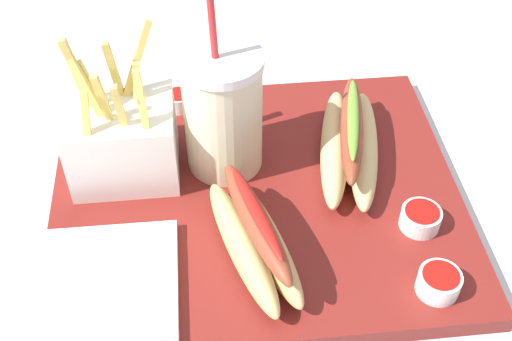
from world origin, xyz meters
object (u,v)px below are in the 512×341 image
Objects in this scene: ketchup_cup_1 at (421,218)px; ketchup_cup_3 at (179,100)px; hot_dog_2 at (350,142)px; soda_cup at (223,111)px; napkin_stack at (108,283)px; fries_basket at (122,138)px; hot_dog_1 at (256,237)px; ketchup_cup_2 at (439,282)px.

ketchup_cup_1 is 0.31m from ketchup_cup_3.
soda_cup is at bearing -4.45° from hot_dog_2.
fries_basket is at bearing -94.65° from napkin_stack.
ketchup_cup_3 is (0.18, -0.11, -0.01)m from hot_dog_2.
hot_dog_1 is at bearing 98.81° from soda_cup.
napkin_stack is (0.14, 0.02, -0.02)m from hot_dog_1.
hot_dog_2 is 0.11m from ketchup_cup_1.
ketchup_cup_3 is (0.23, -0.21, -0.00)m from ketchup_cup_1.
hot_dog_2 is (-0.13, 0.01, -0.05)m from soda_cup.
hot_dog_2 is 0.21m from ketchup_cup_3.
fries_basket is 0.16m from napkin_stack.
napkin_stack is (0.07, 0.25, -0.01)m from ketchup_cup_3.
hot_dog_1 is 0.17m from hot_dog_2.
hot_dog_1 is at bearing 46.78° from hot_dog_2.
fries_basket is at bearing -2.16° from hot_dog_2.
soda_cup reaches higher than hot_dog_2.
hot_dog_2 is at bearing -63.47° from ketchup_cup_1.
napkin_stack is at bearing 52.77° from soda_cup.
soda_cup is 1.12× the size of hot_dog_2.
soda_cup is 1.65× the size of napkin_stack.
hot_dog_2 is 4.84× the size of ketchup_cup_1.
ketchup_cup_1 is (-0.16, -0.02, -0.01)m from hot_dog_1.
hot_dog_1 is (-0.02, 0.13, -0.04)m from soda_cup.
ketchup_cup_1 is at bearing 148.70° from soda_cup.
hot_dog_2 is at bearing -133.22° from hot_dog_1.
ketchup_cup_2 is 1.26× the size of ketchup_cup_3.
ketchup_cup_2 is (-0.18, 0.19, -0.06)m from soda_cup.
ketchup_cup_1 is (-0.05, 0.10, -0.01)m from hot_dog_2.
soda_cup reaches higher than ketchup_cup_3.
napkin_stack is (0.30, -0.03, -0.01)m from ketchup_cup_2.
hot_dog_1 reaches higher than ketchup_cup_2.
fries_basket is 5.25× the size of ketchup_cup_3.
hot_dog_2 is at bearing 177.84° from fries_basket.
hot_dog_1 reaches higher than hot_dog_2.
hot_dog_2 is (-0.24, 0.01, -0.02)m from fries_basket.
fries_basket is 0.12m from ketchup_cup_3.
soda_cup is 5.43× the size of ketchup_cup_1.
soda_cup is 5.51× the size of ketchup_cup_2.
ketchup_cup_2 reaches higher than napkin_stack.
hot_dog_1 reaches higher than napkin_stack.
fries_basket is at bearing -33.37° from ketchup_cup_2.
ketchup_cup_2 is (-0.05, 0.18, -0.01)m from hot_dog_2.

